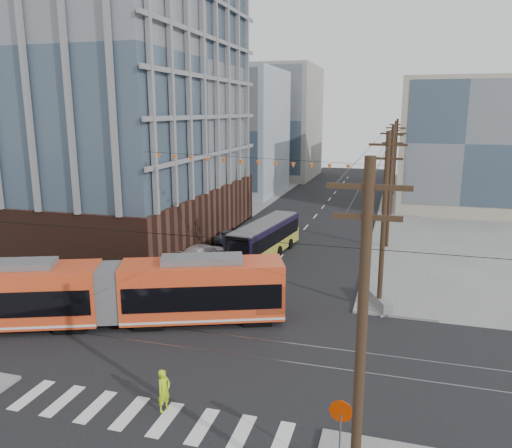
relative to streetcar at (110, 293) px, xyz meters
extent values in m
plane|color=slate|center=(6.25, -4.50, -1.91)|extent=(160.00, 160.00, 0.00)
cube|color=#381E16|center=(-15.75, 18.50, 12.39)|extent=(30.00, 25.00, 28.60)
cube|color=#8C99A5|center=(-10.75, 47.50, 7.09)|extent=(18.00, 16.00, 18.00)
cube|color=gray|center=(22.25, 43.50, 6.09)|extent=(14.00, 14.00, 16.00)
cube|color=gray|center=(-7.75, 67.50, 8.09)|extent=(16.00, 18.00, 20.00)
cube|color=#8C99A5|center=(24.25, 63.50, 5.09)|extent=(16.00, 16.00, 14.00)
cylinder|color=black|center=(14.75, -10.50, 3.59)|extent=(0.30, 0.30, 11.00)
cylinder|color=black|center=(14.75, 51.50, 3.59)|extent=(0.30, 0.30, 11.00)
imported|color=#B1B2B6|center=(0.60, 7.27, -1.16)|extent=(2.38, 4.77, 1.50)
imported|color=silver|center=(0.49, 12.92, -1.17)|extent=(3.59, 5.53, 1.49)
imported|color=slate|center=(0.43, 19.55, -1.31)|extent=(2.20, 4.41, 1.20)
imported|color=#B5DD16|center=(6.74, -6.91, -1.00)|extent=(0.61, 0.76, 1.82)
cube|color=gray|center=(14.55, 7.33, -1.51)|extent=(2.40, 4.02, 0.80)
camera|label=1|loc=(15.49, -23.55, 10.21)|focal=35.00mm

